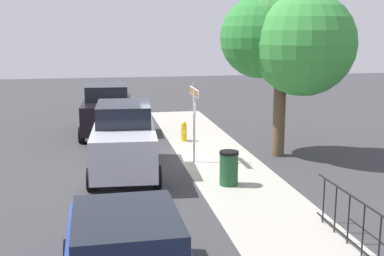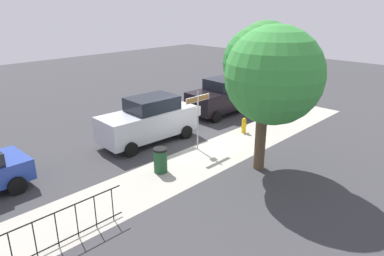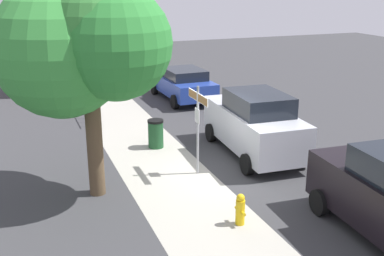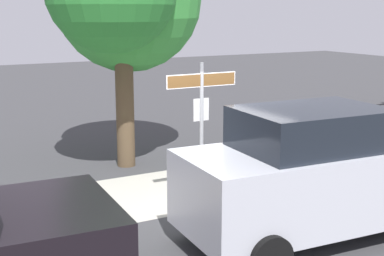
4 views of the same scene
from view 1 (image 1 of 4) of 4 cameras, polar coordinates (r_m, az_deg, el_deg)
name	(u,v)px [view 1 (image 1 of 4)]	position (r m, az deg, el deg)	size (l,w,h in m)	color
ground_plane	(181,160)	(16.87, -1.28, -3.70)	(60.00, 60.00, 0.00)	#38383A
sidewalk_strip	(234,175)	(15.26, 4.78, -5.35)	(24.00, 2.60, 0.00)	#A7A397
street_sign	(194,107)	(16.29, 0.24, 2.43)	(1.44, 0.07, 2.66)	#9EA0A5
shade_tree	(286,39)	(17.25, 10.60, 9.89)	(3.97, 4.31, 5.64)	brown
car_black	(107,110)	(21.05, -9.59, 2.00)	(4.27, 2.32, 2.07)	black
car_silver	(124,139)	(15.33, -7.73, -1.28)	(4.74, 2.24, 2.12)	#B8BBC4
iron_fence	(380,241)	(9.92, 20.56, -11.94)	(5.23, 0.04, 1.07)	black
fire_hydrant	(184,131)	(19.69, -0.93, -0.38)	(0.42, 0.22, 0.78)	yellow
trash_bin	(229,168)	(14.18, 4.21, -4.56)	(0.55, 0.55, 0.98)	#1E4C28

